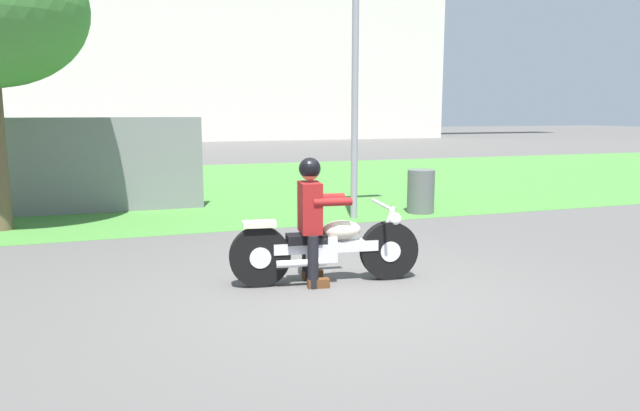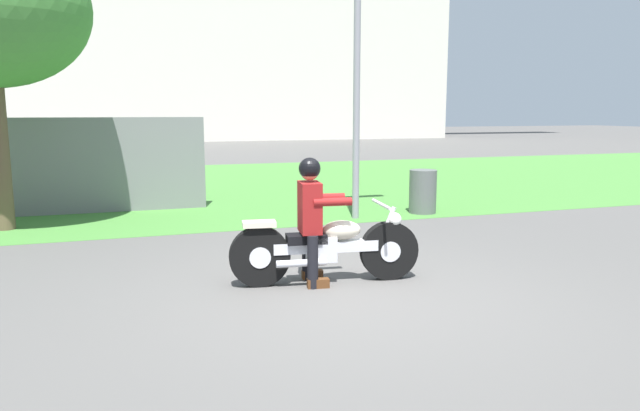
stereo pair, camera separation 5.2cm
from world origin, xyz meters
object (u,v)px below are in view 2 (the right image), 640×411
streetlight_pole (364,13)px  trash_can (423,192)px  motorcycle_lead (326,248)px  rider_lead (311,211)px

streetlight_pole → trash_can: 3.43m
motorcycle_lead → streetlight_pole: bearing=69.6°
motorcycle_lead → rider_lead: 0.46m
motorcycle_lead → rider_lead: bearing=179.2°
streetlight_pole → rider_lead: bearing=-120.2°
motorcycle_lead → trash_can: motorcycle_lead is taller
motorcycle_lead → rider_lead: rider_lead is taller
motorcycle_lead → trash_can: (3.24, 3.76, 0.01)m
streetlight_pole → trash_can: bearing=4.9°
rider_lead → motorcycle_lead: bearing=-0.8°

